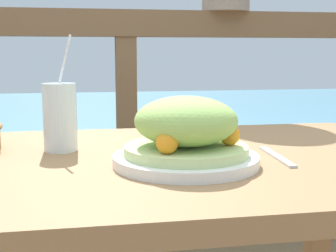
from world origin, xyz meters
name	(u,v)px	position (x,y,z in m)	size (l,w,h in m)	color
patio_table	(158,204)	(0.00, 0.00, 0.63)	(1.19, 0.74, 0.73)	#997047
railing_fence	(126,90)	(0.00, 0.72, 0.81)	(2.80, 0.08, 1.09)	brown
sea_backdrop	(102,135)	(0.00, 3.22, 0.21)	(12.00, 4.00, 0.43)	#568EA8
salad_plate	(186,136)	(0.04, -0.08, 0.79)	(0.28, 0.28, 0.13)	white
drink_glass	(60,117)	(-0.20, 0.10, 0.81)	(0.07, 0.07, 0.25)	silver
fork	(277,156)	(0.24, -0.05, 0.74)	(0.03, 0.18, 0.00)	silver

